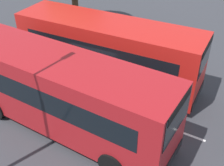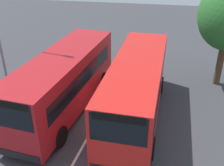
# 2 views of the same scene
# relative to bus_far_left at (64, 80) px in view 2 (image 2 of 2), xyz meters

# --- Properties ---
(ground_plane) EXTENTS (61.68, 61.68, 0.00)m
(ground_plane) POSITION_rel_bus_far_left_xyz_m (-0.19, 2.15, -1.84)
(ground_plane) COLOR #38383D
(bus_far_left) EXTENTS (9.80, 3.47, 3.34)m
(bus_far_left) POSITION_rel_bus_far_left_xyz_m (0.00, 0.00, 0.00)
(bus_far_left) COLOR #AD191E
(bus_far_left) RESTS_ON ground
(bus_center_left) EXTENTS (9.67, 2.87, 3.34)m
(bus_center_left) POSITION_rel_bus_far_left_xyz_m (0.04, 4.06, 0.00)
(bus_center_left) COLOR red
(bus_center_left) RESTS_ON ground
(lane_stripe_outer_left) EXTENTS (11.75, 1.04, 0.01)m
(lane_stripe_outer_left) POSITION_rel_bus_far_left_xyz_m (-0.19, 2.15, -1.84)
(lane_stripe_outer_left) COLOR silver
(lane_stripe_outer_left) RESTS_ON ground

